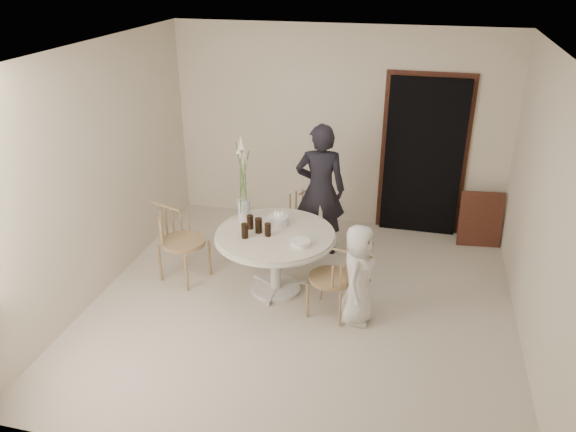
% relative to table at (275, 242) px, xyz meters
% --- Properties ---
extents(ground, '(4.50, 4.50, 0.00)m').
position_rel_table_xyz_m(ground, '(0.35, -0.25, -0.62)').
color(ground, beige).
rests_on(ground, ground).
extents(room_shell, '(4.50, 4.50, 4.50)m').
position_rel_table_xyz_m(room_shell, '(0.35, -0.25, 1.00)').
color(room_shell, white).
rests_on(room_shell, ground).
extents(doorway, '(1.00, 0.10, 2.10)m').
position_rel_table_xyz_m(doorway, '(1.50, 1.94, 0.43)').
color(doorway, black).
rests_on(doorway, ground).
extents(door_trim, '(1.12, 0.03, 2.22)m').
position_rel_table_xyz_m(door_trim, '(1.50, 1.98, 0.49)').
color(door_trim, '#56321D').
rests_on(door_trim, ground).
extents(table, '(1.33, 1.33, 0.73)m').
position_rel_table_xyz_m(table, '(0.00, 0.00, 0.00)').
color(table, silver).
rests_on(table, ground).
extents(picture_frame, '(0.56, 0.22, 0.72)m').
position_rel_table_xyz_m(picture_frame, '(2.30, 1.70, -0.26)').
color(picture_frame, '#56321D').
rests_on(picture_frame, ground).
extents(chair_far, '(0.55, 0.57, 0.79)m').
position_rel_table_xyz_m(chair_far, '(0.08, 1.09, -0.11)').
color(chair_far, tan).
rests_on(chair_far, ground).
extents(chair_right, '(0.52, 0.50, 0.79)m').
position_rel_table_xyz_m(chair_right, '(0.78, -0.32, -0.10)').
color(chair_right, tan).
rests_on(chair_right, ground).
extents(chair_left, '(0.62, 0.60, 0.88)m').
position_rel_table_xyz_m(chair_left, '(-1.22, 0.04, -0.04)').
color(chair_left, tan).
rests_on(chair_left, ground).
extents(girl, '(0.66, 0.48, 1.69)m').
position_rel_table_xyz_m(girl, '(0.30, 1.04, 0.23)').
color(girl, black).
rests_on(girl, ground).
extents(boy, '(0.41, 0.57, 1.09)m').
position_rel_table_xyz_m(boy, '(0.96, -0.36, -0.07)').
color(boy, silver).
rests_on(boy, ground).
extents(birthday_cake, '(0.22, 0.22, 0.16)m').
position_rel_table_xyz_m(birthday_cake, '(-0.02, 0.20, 0.17)').
color(birthday_cake, silver).
rests_on(birthday_cake, table).
extents(cola_tumbler_a, '(0.08, 0.08, 0.16)m').
position_rel_table_xyz_m(cola_tumbler_a, '(-0.28, -0.19, 0.20)').
color(cola_tumbler_a, black).
rests_on(cola_tumbler_a, table).
extents(cola_tumbler_b, '(0.08, 0.08, 0.15)m').
position_rel_table_xyz_m(cola_tumbler_b, '(-0.06, -0.09, 0.19)').
color(cola_tumbler_b, black).
rests_on(cola_tumbler_b, table).
extents(cola_tumbler_c, '(0.10, 0.10, 0.17)m').
position_rel_table_xyz_m(cola_tumbler_c, '(-0.18, -0.04, 0.20)').
color(cola_tumbler_c, black).
rests_on(cola_tumbler_c, table).
extents(cola_tumbler_d, '(0.09, 0.09, 0.16)m').
position_rel_table_xyz_m(cola_tumbler_d, '(-0.29, 0.03, 0.19)').
color(cola_tumbler_d, black).
rests_on(cola_tumbler_d, table).
extents(plate_stack, '(0.24, 0.24, 0.05)m').
position_rel_table_xyz_m(plate_stack, '(0.33, -0.21, 0.14)').
color(plate_stack, white).
rests_on(plate_stack, table).
extents(flower_vase, '(0.14, 0.14, 1.03)m').
position_rel_table_xyz_m(flower_vase, '(-0.42, 0.20, 0.51)').
color(flower_vase, silver).
rests_on(flower_vase, table).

